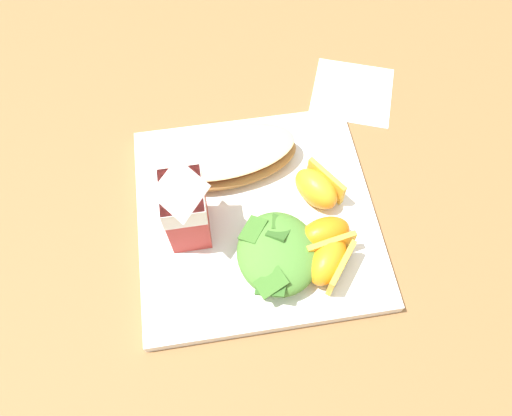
{
  "coord_description": "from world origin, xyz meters",
  "views": [
    {
      "loc": [
        -0.26,
        0.04,
        0.51
      ],
      "look_at": [
        0.0,
        0.0,
        0.03
      ],
      "focal_mm": 32.91,
      "sensor_mm": 36.0,
      "label": 1
    }
  ],
  "objects_px": {
    "orange_wedge_middle": "(325,236)",
    "paper_napkin": "(352,92)",
    "orange_wedge_front": "(329,262)",
    "white_plate": "(256,215)",
    "orange_wedge_rear": "(317,188)",
    "cheesy_pizza_bread": "(230,158)",
    "green_salad_pile": "(278,253)",
    "milk_carton": "(184,205)"
  },
  "relations": [
    {
      "from": "orange_wedge_front",
      "to": "orange_wedge_middle",
      "type": "relative_size",
      "value": 1.06
    },
    {
      "from": "cheesy_pizza_bread",
      "to": "orange_wedge_rear",
      "type": "xyz_separation_m",
      "value": [
        -0.06,
        -0.1,
        0.0
      ]
    },
    {
      "from": "milk_carton",
      "to": "white_plate",
      "type": "bearing_deg",
      "value": -82.6
    },
    {
      "from": "white_plate",
      "to": "paper_napkin",
      "type": "height_order",
      "value": "white_plate"
    },
    {
      "from": "white_plate",
      "to": "green_salad_pile",
      "type": "height_order",
      "value": "green_salad_pile"
    },
    {
      "from": "milk_carton",
      "to": "green_salad_pile",
      "type": "bearing_deg",
      "value": -120.39
    },
    {
      "from": "white_plate",
      "to": "orange_wedge_rear",
      "type": "height_order",
      "value": "orange_wedge_rear"
    },
    {
      "from": "green_salad_pile",
      "to": "orange_wedge_front",
      "type": "height_order",
      "value": "green_salad_pile"
    },
    {
      "from": "milk_carton",
      "to": "paper_napkin",
      "type": "relative_size",
      "value": 1.0
    },
    {
      "from": "green_salad_pile",
      "to": "milk_carton",
      "type": "relative_size",
      "value": 0.95
    },
    {
      "from": "cheesy_pizza_bread",
      "to": "orange_wedge_front",
      "type": "xyz_separation_m",
      "value": [
        -0.15,
        -0.09,
        0.0
      ]
    },
    {
      "from": "cheesy_pizza_bread",
      "to": "orange_wedge_front",
      "type": "height_order",
      "value": "orange_wedge_front"
    },
    {
      "from": "milk_carton",
      "to": "orange_wedge_middle",
      "type": "bearing_deg",
      "value": -105.63
    },
    {
      "from": "orange_wedge_front",
      "to": "orange_wedge_middle",
      "type": "bearing_deg",
      "value": -4.54
    },
    {
      "from": "orange_wedge_middle",
      "to": "milk_carton",
      "type": "bearing_deg",
      "value": 74.37
    },
    {
      "from": "cheesy_pizza_bread",
      "to": "orange_wedge_middle",
      "type": "distance_m",
      "value": 0.15
    },
    {
      "from": "milk_carton",
      "to": "paper_napkin",
      "type": "height_order",
      "value": "milk_carton"
    },
    {
      "from": "orange_wedge_front",
      "to": "orange_wedge_middle",
      "type": "height_order",
      "value": "same"
    },
    {
      "from": "milk_carton",
      "to": "paper_napkin",
      "type": "bearing_deg",
      "value": -52.65
    },
    {
      "from": "cheesy_pizza_bread",
      "to": "orange_wedge_middle",
      "type": "xyz_separation_m",
      "value": [
        -0.12,
        -0.09,
        0.0
      ]
    },
    {
      "from": "cheesy_pizza_bread",
      "to": "orange_wedge_front",
      "type": "bearing_deg",
      "value": -149.77
    },
    {
      "from": "green_salad_pile",
      "to": "milk_carton",
      "type": "height_order",
      "value": "milk_carton"
    },
    {
      "from": "cheesy_pizza_bread",
      "to": "orange_wedge_front",
      "type": "distance_m",
      "value": 0.18
    },
    {
      "from": "milk_carton",
      "to": "orange_wedge_middle",
      "type": "distance_m",
      "value": 0.16
    },
    {
      "from": "white_plate",
      "to": "orange_wedge_middle",
      "type": "bearing_deg",
      "value": -126.57
    },
    {
      "from": "orange_wedge_front",
      "to": "orange_wedge_rear",
      "type": "height_order",
      "value": "same"
    },
    {
      "from": "white_plate",
      "to": "orange_wedge_front",
      "type": "bearing_deg",
      "value": -140.99
    },
    {
      "from": "orange_wedge_middle",
      "to": "green_salad_pile",
      "type": "bearing_deg",
      "value": 102.86
    },
    {
      "from": "white_plate",
      "to": "orange_wedge_middle",
      "type": "height_order",
      "value": "orange_wedge_middle"
    },
    {
      "from": "cheesy_pizza_bread",
      "to": "green_salad_pile",
      "type": "bearing_deg",
      "value": -165.14
    },
    {
      "from": "orange_wedge_front",
      "to": "paper_napkin",
      "type": "height_order",
      "value": "orange_wedge_front"
    },
    {
      "from": "cheesy_pizza_bread",
      "to": "paper_napkin",
      "type": "bearing_deg",
      "value": -60.32
    },
    {
      "from": "orange_wedge_rear",
      "to": "paper_napkin",
      "type": "bearing_deg",
      "value": -28.91
    },
    {
      "from": "orange_wedge_front",
      "to": "green_salad_pile",
      "type": "bearing_deg",
      "value": 70.84
    },
    {
      "from": "orange_wedge_middle",
      "to": "paper_napkin",
      "type": "height_order",
      "value": "orange_wedge_middle"
    },
    {
      "from": "white_plate",
      "to": "orange_wedge_middle",
      "type": "xyz_separation_m",
      "value": [
        -0.05,
        -0.07,
        0.03
      ]
    },
    {
      "from": "cheesy_pizza_bread",
      "to": "paper_napkin",
      "type": "relative_size",
      "value": 1.63
    },
    {
      "from": "green_salad_pile",
      "to": "paper_napkin",
      "type": "bearing_deg",
      "value": -32.35
    },
    {
      "from": "white_plate",
      "to": "orange_wedge_front",
      "type": "xyz_separation_m",
      "value": [
        -0.08,
        -0.07,
        0.03
      ]
    },
    {
      "from": "white_plate",
      "to": "green_salad_pile",
      "type": "bearing_deg",
      "value": -167.85
    },
    {
      "from": "cheesy_pizza_bread",
      "to": "green_salad_pile",
      "type": "relative_size",
      "value": 1.72
    },
    {
      "from": "cheesy_pizza_bread",
      "to": "orange_wedge_rear",
      "type": "relative_size",
      "value": 2.56
    }
  ]
}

